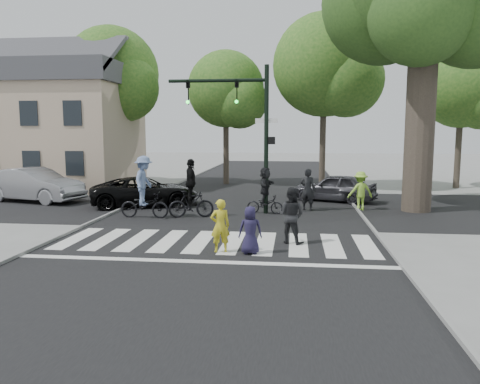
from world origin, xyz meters
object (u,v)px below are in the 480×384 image
Objects in this scene: cyclist_mid at (191,194)px; cyclist_right at (265,193)px; pedestrian_child at (250,230)px; cyclist_left at (144,191)px; car_suv at (145,192)px; pedestrian_woman at (220,226)px; pedestrian_adult at (291,215)px; traffic_signal at (246,118)px; car_grey at (335,188)px; car_silver at (34,185)px.

cyclist_right is (2.83, 1.18, -0.09)m from cyclist_mid.
cyclist_left is at bearing -53.27° from pedestrian_child.
cyclist_mid is 3.70m from car_suv.
cyclist_left is 0.51× the size of car_suv.
pedestrian_woman is at bearing -97.78° from cyclist_right.
cyclist_mid is (-3.93, 3.82, 0.09)m from pedestrian_adult.
car_suv is (-5.52, 1.35, -0.19)m from cyclist_right.
traffic_signal reaches higher than car_suv.
cyclist_mid is at bearing -157.42° from cyclist_right.
cyclist_mid reaches higher than car_suv.
cyclist_mid reaches higher than pedestrian_woman.
pedestrian_woman reaches higher than pedestrian_child.
cyclist_mid is 3.07m from cyclist_right.
car_suv is (-4.70, 1.30, -3.24)m from traffic_signal.
car_grey is (5.96, 5.00, -0.28)m from cyclist_mid.
cyclist_right is at bearing 17.74° from cyclist_left.
car_silver is at bearing 159.11° from cyclist_mid.
pedestrian_adult is at bearing -152.80° from car_suv.
car_grey is (14.37, 1.79, -0.14)m from car_silver.
car_grey is (3.14, 10.21, -0.00)m from pedestrian_child.
cyclist_mid is at bearing -87.10° from pedestrian_woman.
pedestrian_woman is (-0.04, -6.36, -3.15)m from traffic_signal.
pedestrian_child is 1.79m from pedestrian_adult.
pedestrian_child is (0.85, -0.09, -0.08)m from pedestrian_woman.
pedestrian_adult is (1.92, -5.06, -3.04)m from traffic_signal.
cyclist_right is (-1.10, 5.00, 0.00)m from pedestrian_adult.
pedestrian_child is (0.81, -6.45, -3.23)m from traffic_signal.
pedestrian_woman is at bearing 57.43° from pedestrian_adult.
cyclist_left is (-3.81, -1.53, -2.84)m from traffic_signal.
cyclist_right is 11.42m from car_silver.
traffic_signal is at bearing -108.52° from pedestrian_woman.
cyclist_right is (0.82, -0.06, -3.04)m from traffic_signal.
cyclist_left is 3.00m from car_suv.
cyclist_left is (-5.73, 3.52, 0.20)m from pedestrian_adult.
cyclist_left is at bearing -162.26° from cyclist_right.
car_grey is at bearing -79.02° from pedestrian_adult.
pedestrian_woman is 13.31m from car_silver.
car_grey is at bearing -113.54° from pedestrian_child.
car_silver is at bearing 169.26° from traffic_signal.
cyclist_left is at bearing -7.68° from pedestrian_adult.
traffic_signal reaches higher than pedestrian_child.
pedestrian_woman is 0.86m from pedestrian_child.
cyclist_mid is 0.59× the size of car_grey.
pedestrian_child is 0.27× the size of car_silver.
pedestrian_adult is at bearing -77.57° from cyclist_right.
cyclist_mid reaches higher than car_grey.
cyclist_left reaches higher than pedestrian_adult.
cyclist_mid reaches higher than car_silver.
car_silver is at bearing -43.35° from pedestrian_child.
pedestrian_adult reaches higher than pedestrian_child.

